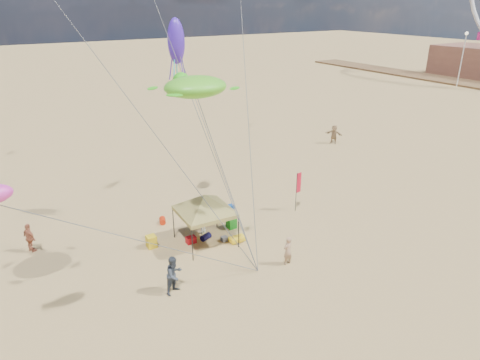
{
  "coord_description": "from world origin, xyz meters",
  "views": [
    {
      "loc": [
        -10.94,
        -14.58,
        12.6
      ],
      "look_at": [
        0.0,
        3.0,
        4.0
      ],
      "focal_mm": 32.36,
      "sensor_mm": 36.0,
      "label": 1
    }
  ],
  "objects_px": {
    "feather_flag": "(298,185)",
    "person_near_a": "(288,251)",
    "person_far_a": "(30,238)",
    "person_far_c": "(334,134)",
    "lamp_north": "(463,50)",
    "person_near_b": "(174,275)",
    "chair_green": "(231,222)",
    "cooler_red": "(191,240)",
    "chair_yellow": "(151,242)",
    "beach_cart": "(237,239)",
    "canopy_tent": "(204,197)",
    "cooler_blue": "(230,208)",
    "person_near_c": "(202,220)"
  },
  "relations": [
    {
      "from": "person_near_a",
      "to": "feather_flag",
      "type": "bearing_deg",
      "value": -147.13
    },
    {
      "from": "cooler_blue",
      "to": "canopy_tent",
      "type": "bearing_deg",
      "value": -139.4
    },
    {
      "from": "feather_flag",
      "to": "person_far_c",
      "type": "xyz_separation_m",
      "value": [
        11.99,
        9.39,
        -0.89
      ]
    },
    {
      "from": "canopy_tent",
      "to": "person_near_a",
      "type": "xyz_separation_m",
      "value": [
        2.54,
        -4.16,
        -2.04
      ]
    },
    {
      "from": "chair_green",
      "to": "person_near_c",
      "type": "relative_size",
      "value": 0.41
    },
    {
      "from": "lamp_north",
      "to": "chair_yellow",
      "type": "bearing_deg",
      "value": -160.92
    },
    {
      "from": "cooler_red",
      "to": "person_near_b",
      "type": "height_order",
      "value": "person_near_b"
    },
    {
      "from": "beach_cart",
      "to": "chair_yellow",
      "type": "bearing_deg",
      "value": 154.73
    },
    {
      "from": "person_near_c",
      "to": "person_far_a",
      "type": "distance_m",
      "value": 9.31
    },
    {
      "from": "chair_green",
      "to": "person_near_b",
      "type": "distance_m",
      "value": 6.71
    },
    {
      "from": "person_far_c",
      "to": "beach_cart",
      "type": "bearing_deg",
      "value": -87.73
    },
    {
      "from": "chair_green",
      "to": "lamp_north",
      "type": "xyz_separation_m",
      "value": [
        54.29,
        20.89,
        5.17
      ]
    },
    {
      "from": "canopy_tent",
      "to": "beach_cart",
      "type": "distance_m",
      "value": 3.17
    },
    {
      "from": "chair_yellow",
      "to": "person_far_c",
      "type": "xyz_separation_m",
      "value": [
        21.68,
        8.73,
        0.55
      ]
    },
    {
      "from": "cooler_red",
      "to": "cooler_blue",
      "type": "xyz_separation_m",
      "value": [
        3.91,
        2.33,
        0.0
      ]
    },
    {
      "from": "chair_green",
      "to": "person_far_a",
      "type": "height_order",
      "value": "person_far_a"
    },
    {
      "from": "cooler_blue",
      "to": "person_near_a",
      "type": "distance_m",
      "value": 6.93
    },
    {
      "from": "chair_yellow",
      "to": "person_near_a",
      "type": "xyz_separation_m",
      "value": [
        5.33,
        -5.28,
        0.44
      ]
    },
    {
      "from": "beach_cart",
      "to": "person_far_c",
      "type": "xyz_separation_m",
      "value": [
        17.38,
        10.76,
        0.7
      ]
    },
    {
      "from": "person_far_a",
      "to": "person_far_c",
      "type": "height_order",
      "value": "person_far_c"
    },
    {
      "from": "cooler_blue",
      "to": "cooler_red",
      "type": "bearing_deg",
      "value": -149.15
    },
    {
      "from": "cooler_red",
      "to": "chair_yellow",
      "type": "height_order",
      "value": "chair_yellow"
    },
    {
      "from": "chair_yellow",
      "to": "beach_cart",
      "type": "relative_size",
      "value": 0.78
    },
    {
      "from": "chair_yellow",
      "to": "beach_cart",
      "type": "height_order",
      "value": "chair_yellow"
    },
    {
      "from": "cooler_blue",
      "to": "person_near_a",
      "type": "relative_size",
      "value": 0.34
    },
    {
      "from": "feather_flag",
      "to": "chair_green",
      "type": "relative_size",
      "value": 3.79
    },
    {
      "from": "feather_flag",
      "to": "person_near_a",
      "type": "distance_m",
      "value": 6.42
    },
    {
      "from": "person_near_b",
      "to": "person_far_a",
      "type": "bearing_deg",
      "value": 103.24
    },
    {
      "from": "person_far_c",
      "to": "lamp_north",
      "type": "bearing_deg",
      "value": 77.9
    },
    {
      "from": "feather_flag",
      "to": "person_near_a",
      "type": "relative_size",
      "value": 1.67
    },
    {
      "from": "chair_green",
      "to": "chair_yellow",
      "type": "bearing_deg",
      "value": 175.01
    },
    {
      "from": "canopy_tent",
      "to": "cooler_red",
      "type": "xyz_separation_m",
      "value": [
        -0.74,
        0.38,
        -2.64
      ]
    },
    {
      "from": "person_far_c",
      "to": "person_near_b",
      "type": "bearing_deg",
      "value": -88.99
    },
    {
      "from": "person_near_b",
      "to": "lamp_north",
      "type": "distance_m",
      "value": 64.81
    },
    {
      "from": "beach_cart",
      "to": "person_near_a",
      "type": "distance_m",
      "value": 3.46
    },
    {
      "from": "canopy_tent",
      "to": "person_far_a",
      "type": "relative_size",
      "value": 3.3
    },
    {
      "from": "person_near_a",
      "to": "person_far_c",
      "type": "bearing_deg",
      "value": -153.17
    },
    {
      "from": "person_far_a",
      "to": "person_near_a",
      "type": "bearing_deg",
      "value": -151.81
    },
    {
      "from": "person_near_a",
      "to": "person_near_c",
      "type": "bearing_deg",
      "value": -80.9
    },
    {
      "from": "chair_green",
      "to": "person_far_c",
      "type": "relative_size",
      "value": 0.39
    },
    {
      "from": "chair_green",
      "to": "lamp_north",
      "type": "height_order",
      "value": "lamp_north"
    },
    {
      "from": "cooler_blue",
      "to": "beach_cart",
      "type": "xyz_separation_m",
      "value": [
        -1.65,
        -3.63,
        0.01
      ]
    },
    {
      "from": "chair_yellow",
      "to": "cooler_blue",
      "type": "bearing_deg",
      "value": 15.04
    },
    {
      "from": "chair_green",
      "to": "beach_cart",
      "type": "height_order",
      "value": "chair_green"
    },
    {
      "from": "cooler_red",
      "to": "person_near_a",
      "type": "height_order",
      "value": "person_near_a"
    },
    {
      "from": "chair_yellow",
      "to": "person_far_a",
      "type": "xyz_separation_m",
      "value": [
        -5.68,
        3.03,
        0.49
      ]
    },
    {
      "from": "feather_flag",
      "to": "person_far_a",
      "type": "bearing_deg",
      "value": 166.48
    },
    {
      "from": "chair_green",
      "to": "person_far_a",
      "type": "bearing_deg",
      "value": 161.89
    },
    {
      "from": "feather_flag",
      "to": "beach_cart",
      "type": "distance_m",
      "value": 5.78
    },
    {
      "from": "lamp_north",
      "to": "chair_green",
      "type": "bearing_deg",
      "value": -158.95
    }
  ]
}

